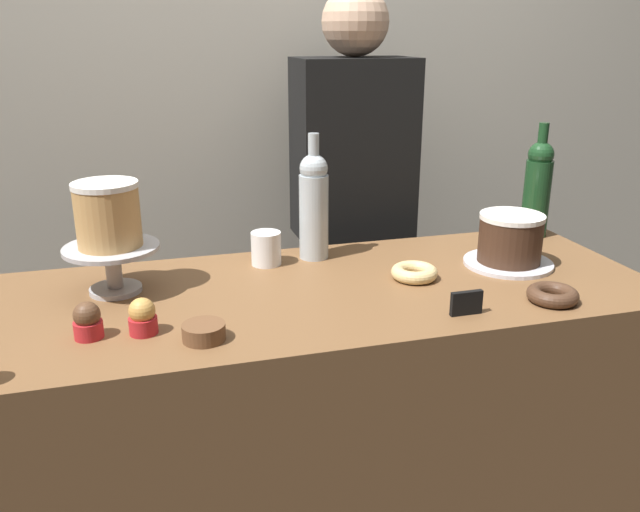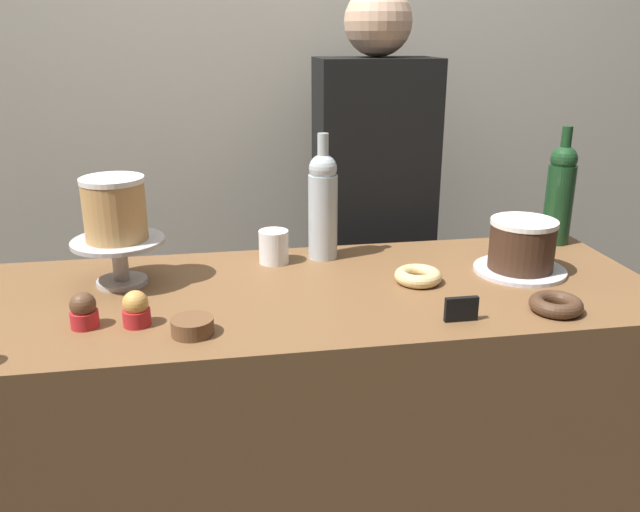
{
  "view_description": "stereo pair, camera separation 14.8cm",
  "coord_description": "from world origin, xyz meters",
  "px_view_note": "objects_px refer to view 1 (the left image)",
  "views": [
    {
      "loc": [
        -0.38,
        -1.35,
        1.47
      ],
      "look_at": [
        0.0,
        0.0,
        0.99
      ],
      "focal_mm": 36.64,
      "sensor_mm": 36.0,
      "label": 1
    },
    {
      "loc": [
        -0.24,
        -1.38,
        1.47
      ],
      "look_at": [
        0.0,
        0.0,
        0.99
      ],
      "focal_mm": 36.64,
      "sensor_mm": 36.0,
      "label": 2
    }
  ],
  "objects_px": {
    "cupcake_chocolate": "(88,321)",
    "price_sign_chalkboard": "(466,303)",
    "wine_bottle_green": "(537,187)",
    "donut_glazed": "(415,273)",
    "cupcake_caramel": "(143,317)",
    "cookie_stack": "(204,332)",
    "chocolate_round_cake": "(510,238)",
    "wine_bottle_clear": "(314,204)",
    "barista_figure": "(352,237)",
    "coffee_cup_ceramic": "(266,248)",
    "donut_chocolate": "(553,295)",
    "white_layer_cake": "(108,214)",
    "cake_stand_pedestal": "(113,261)"
  },
  "relations": [
    {
      "from": "donut_glazed",
      "to": "cookie_stack",
      "type": "height_order",
      "value": "same"
    },
    {
      "from": "donut_glazed",
      "to": "barista_figure",
      "type": "height_order",
      "value": "barista_figure"
    },
    {
      "from": "cake_stand_pedestal",
      "to": "coffee_cup_ceramic",
      "type": "height_order",
      "value": "cake_stand_pedestal"
    },
    {
      "from": "cupcake_caramel",
      "to": "donut_chocolate",
      "type": "xyz_separation_m",
      "value": [
        0.87,
        -0.08,
        -0.02
      ]
    },
    {
      "from": "cake_stand_pedestal",
      "to": "price_sign_chalkboard",
      "type": "height_order",
      "value": "cake_stand_pedestal"
    },
    {
      "from": "wine_bottle_green",
      "to": "donut_glazed",
      "type": "height_order",
      "value": "wine_bottle_green"
    },
    {
      "from": "wine_bottle_clear",
      "to": "donut_glazed",
      "type": "bearing_deg",
      "value": -49.3
    },
    {
      "from": "wine_bottle_green",
      "to": "price_sign_chalkboard",
      "type": "distance_m",
      "value": 0.66
    },
    {
      "from": "wine_bottle_clear",
      "to": "wine_bottle_green",
      "type": "height_order",
      "value": "same"
    },
    {
      "from": "cupcake_caramel",
      "to": "donut_glazed",
      "type": "xyz_separation_m",
      "value": [
        0.63,
        0.13,
        -0.02
      ]
    },
    {
      "from": "white_layer_cake",
      "to": "wine_bottle_clear",
      "type": "bearing_deg",
      "value": 12.4
    },
    {
      "from": "cookie_stack",
      "to": "coffee_cup_ceramic",
      "type": "distance_m",
      "value": 0.44
    },
    {
      "from": "cupcake_chocolate",
      "to": "coffee_cup_ceramic",
      "type": "relative_size",
      "value": 0.87
    },
    {
      "from": "cupcake_caramel",
      "to": "cookie_stack",
      "type": "height_order",
      "value": "cupcake_caramel"
    },
    {
      "from": "cupcake_chocolate",
      "to": "coffee_cup_ceramic",
      "type": "distance_m",
      "value": 0.53
    },
    {
      "from": "white_layer_cake",
      "to": "wine_bottle_green",
      "type": "relative_size",
      "value": 0.45
    },
    {
      "from": "wine_bottle_clear",
      "to": "coffee_cup_ceramic",
      "type": "height_order",
      "value": "wine_bottle_clear"
    },
    {
      "from": "chocolate_round_cake",
      "to": "cupcake_caramel",
      "type": "bearing_deg",
      "value": -170.02
    },
    {
      "from": "cake_stand_pedestal",
      "to": "white_layer_cake",
      "type": "distance_m",
      "value": 0.11
    },
    {
      "from": "cookie_stack",
      "to": "coffee_cup_ceramic",
      "type": "height_order",
      "value": "coffee_cup_ceramic"
    },
    {
      "from": "donut_chocolate",
      "to": "donut_glazed",
      "type": "bearing_deg",
      "value": 138.51
    },
    {
      "from": "wine_bottle_clear",
      "to": "cupcake_chocolate",
      "type": "distance_m",
      "value": 0.65
    },
    {
      "from": "cupcake_caramel",
      "to": "price_sign_chalkboard",
      "type": "height_order",
      "value": "cupcake_caramel"
    },
    {
      "from": "white_layer_cake",
      "to": "donut_glazed",
      "type": "distance_m",
      "value": 0.72
    },
    {
      "from": "cake_stand_pedestal",
      "to": "donut_glazed",
      "type": "xyz_separation_m",
      "value": [
        0.69,
        -0.11,
        -0.06
      ]
    },
    {
      "from": "white_layer_cake",
      "to": "chocolate_round_cake",
      "type": "relative_size",
      "value": 0.91
    },
    {
      "from": "cupcake_caramel",
      "to": "cookie_stack",
      "type": "bearing_deg",
      "value": -28.77
    },
    {
      "from": "wine_bottle_clear",
      "to": "cake_stand_pedestal",
      "type": "bearing_deg",
      "value": -167.6
    },
    {
      "from": "chocolate_round_cake",
      "to": "donut_chocolate",
      "type": "height_order",
      "value": "chocolate_round_cake"
    },
    {
      "from": "wine_bottle_clear",
      "to": "price_sign_chalkboard",
      "type": "distance_m",
      "value": 0.5
    },
    {
      "from": "chocolate_round_cake",
      "to": "cookie_stack",
      "type": "distance_m",
      "value": 0.83
    },
    {
      "from": "donut_glazed",
      "to": "donut_chocolate",
      "type": "xyz_separation_m",
      "value": [
        0.24,
        -0.21,
        0.0
      ]
    },
    {
      "from": "donut_glazed",
      "to": "wine_bottle_green",
      "type": "bearing_deg",
      "value": 26.53
    },
    {
      "from": "wine_bottle_clear",
      "to": "barista_figure",
      "type": "relative_size",
      "value": 0.2
    },
    {
      "from": "coffee_cup_ceramic",
      "to": "white_layer_cake",
      "type": "bearing_deg",
      "value": -166.2
    },
    {
      "from": "cupcake_caramel",
      "to": "white_layer_cake",
      "type": "bearing_deg",
      "value": 103.13
    },
    {
      "from": "chocolate_round_cake",
      "to": "barista_figure",
      "type": "bearing_deg",
      "value": 113.39
    },
    {
      "from": "cupcake_chocolate",
      "to": "price_sign_chalkboard",
      "type": "xyz_separation_m",
      "value": [
        0.76,
        -0.1,
        -0.01
      ]
    },
    {
      "from": "price_sign_chalkboard",
      "to": "barista_figure",
      "type": "xyz_separation_m",
      "value": [
        0.01,
        0.8,
        -0.1
      ]
    },
    {
      "from": "white_layer_cake",
      "to": "wine_bottle_green",
      "type": "distance_m",
      "value": 1.17
    },
    {
      "from": "price_sign_chalkboard",
      "to": "wine_bottle_clear",
      "type": "bearing_deg",
      "value": 115.51
    },
    {
      "from": "barista_figure",
      "to": "cupcake_chocolate",
      "type": "bearing_deg",
      "value": -137.91
    },
    {
      "from": "coffee_cup_ceramic",
      "to": "donut_glazed",
      "type": "bearing_deg",
      "value": -32.16
    },
    {
      "from": "cake_stand_pedestal",
      "to": "donut_glazed",
      "type": "relative_size",
      "value": 1.9
    },
    {
      "from": "wine_bottle_clear",
      "to": "wine_bottle_green",
      "type": "bearing_deg",
      "value": 1.35
    },
    {
      "from": "cake_stand_pedestal",
      "to": "cookie_stack",
      "type": "bearing_deg",
      "value": -60.98
    },
    {
      "from": "wine_bottle_green",
      "to": "donut_glazed",
      "type": "xyz_separation_m",
      "value": [
        -0.48,
        -0.24,
        -0.13
      ]
    },
    {
      "from": "donut_glazed",
      "to": "coffee_cup_ceramic",
      "type": "height_order",
      "value": "coffee_cup_ceramic"
    },
    {
      "from": "cupcake_chocolate",
      "to": "price_sign_chalkboard",
      "type": "bearing_deg",
      "value": -7.52
    },
    {
      "from": "wine_bottle_green",
      "to": "price_sign_chalkboard",
      "type": "xyz_separation_m",
      "value": [
        -0.46,
        -0.46,
        -0.12
      ]
    }
  ]
}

